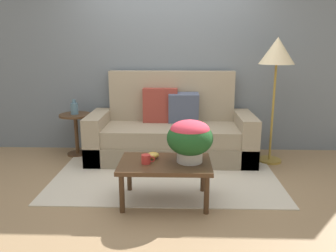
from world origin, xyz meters
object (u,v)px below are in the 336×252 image
at_px(couch, 171,133).
at_px(coffee_mug, 146,159).
at_px(floor_lamp, 277,57).
at_px(potted_plant, 190,137).
at_px(coffee_table, 165,167).
at_px(side_table, 76,127).
at_px(table_vase, 74,108).
at_px(snack_bowl, 153,155).

bearing_deg(couch, coffee_mug, -98.46).
xyz_separation_m(floor_lamp, potted_plant, (-1.10, -1.20, -0.71)).
height_order(coffee_table, coffee_mug, coffee_mug).
bearing_deg(side_table, table_vase, -133.52).
bearing_deg(floor_lamp, snack_bowl, -142.54).
xyz_separation_m(potted_plant, table_vase, (-1.53, 1.40, 0.01)).
xyz_separation_m(side_table, snack_bowl, (1.17, -1.32, 0.04)).
height_order(snack_bowl, table_vase, table_vase).
bearing_deg(coffee_mug, potted_plant, 8.82).
xyz_separation_m(snack_bowl, table_vase, (-1.17, 1.31, 0.22)).
relative_size(snack_bowl, table_vase, 0.59).
xyz_separation_m(side_table, potted_plant, (1.53, -1.40, 0.25)).
xyz_separation_m(floor_lamp, table_vase, (-2.63, 0.19, -0.70)).
height_order(coffee_table, snack_bowl, snack_bowl).
bearing_deg(side_table, coffee_table, -47.66).
height_order(potted_plant, coffee_mug, potted_plant).
relative_size(floor_lamp, potted_plant, 3.62).
height_order(floor_lamp, potted_plant, floor_lamp).
distance_m(side_table, floor_lamp, 2.81).
height_order(coffee_mug, table_vase, table_vase).
distance_m(side_table, potted_plant, 2.09).
bearing_deg(potted_plant, table_vase, 137.67).
xyz_separation_m(coffee_table, coffee_mug, (-0.18, -0.05, 0.09)).
xyz_separation_m(coffee_table, potted_plant, (0.24, 0.02, 0.30)).
bearing_deg(table_vase, coffee_table, -47.47).
bearing_deg(potted_plant, side_table, 137.49).
bearing_deg(side_table, couch, -3.51).
relative_size(side_table, table_vase, 2.85).
relative_size(couch, potted_plant, 4.91).
height_order(coffee_table, table_vase, table_vase).
bearing_deg(couch, floor_lamp, -5.04).
bearing_deg(coffee_mug, table_vase, 127.49).
distance_m(floor_lamp, potted_plant, 1.78).
bearing_deg(floor_lamp, potted_plant, -132.46).
bearing_deg(coffee_mug, snack_bowl, 70.32).
bearing_deg(coffee_table, potted_plant, 4.05).
height_order(couch, coffee_mug, couch).
bearing_deg(coffee_table, side_table, 132.34).
height_order(couch, potted_plant, couch).
xyz_separation_m(couch, coffee_mug, (-0.21, -1.38, 0.11)).
distance_m(potted_plant, snack_bowl, 0.42).
distance_m(coffee_table, potted_plant, 0.38).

